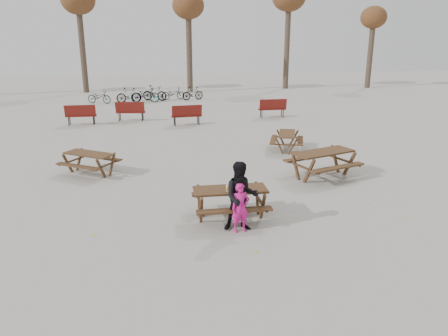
{
  "coord_description": "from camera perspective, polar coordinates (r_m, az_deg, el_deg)",
  "views": [
    {
      "loc": [
        -1.71,
        -9.9,
        4.42
      ],
      "look_at": [
        0.0,
        1.0,
        1.0
      ],
      "focal_mm": 35.0,
      "sensor_mm": 36.0,
      "label": 1
    }
  ],
  "objects": [
    {
      "name": "child",
      "position": [
        10.04,
        2.16,
        -5.21
      ],
      "size": [
        0.47,
        0.34,
        1.18
      ],
      "primitive_type": "imported",
      "rotation": [
        0.0,
        0.0,
        0.15
      ],
      "color": "#D51A83",
      "rests_on": "ground"
    },
    {
      "name": "soda_bottle",
      "position": [
        10.5,
        0.43,
        -2.67
      ],
      "size": [
        0.07,
        0.07,
        0.17
      ],
      "color": "silver",
      "rests_on": "main_picnic_table"
    },
    {
      "name": "picnic_table_east",
      "position": [
        14.22,
        12.78,
        0.48
      ],
      "size": [
        2.41,
        2.18,
        0.85
      ],
      "primitive_type": null,
      "rotation": [
        0.0,
        0.0,
        0.35
      ],
      "color": "#371F14",
      "rests_on": "ground"
    },
    {
      "name": "tree_row",
      "position": [
        35.19,
        -4.95,
        20.06
      ],
      "size": [
        32.17,
        3.52,
        8.26
      ],
      "color": "#382B21",
      "rests_on": "ground"
    },
    {
      "name": "food_tray",
      "position": [
        10.53,
        1.16,
        -2.94
      ],
      "size": [
        0.18,
        0.11,
        0.03
      ],
      "primitive_type": "cube",
      "color": "white",
      "rests_on": "main_picnic_table"
    },
    {
      "name": "bicycle_row",
      "position": [
        30.1,
        -9.97,
        9.44
      ],
      "size": [
        7.83,
        1.99,
        1.02
      ],
      "color": "black",
      "rests_on": "ground"
    },
    {
      "name": "picnic_table_north",
      "position": [
        14.87,
        -17.12,
        0.57
      ],
      "size": [
        2.09,
        2.0,
        0.7
      ],
      "primitive_type": null,
      "rotation": [
        0.0,
        0.0,
        -0.58
      ],
      "color": "#371F14",
      "rests_on": "ground"
    },
    {
      "name": "picnic_table_far",
      "position": [
        17.37,
        8.2,
        3.45
      ],
      "size": [
        1.69,
        1.88,
        0.67
      ],
      "primitive_type": null,
      "rotation": [
        0.0,
        0.0,
        1.25
      ],
      "color": "#371F14",
      "rests_on": "ground"
    },
    {
      "name": "bread_roll",
      "position": [
        10.51,
        1.16,
        -2.72
      ],
      "size": [
        0.14,
        0.06,
        0.05
      ],
      "primitive_type": "ellipsoid",
      "color": "tan",
      "rests_on": "food_tray"
    },
    {
      "name": "main_picnic_table",
      "position": [
        10.75,
        0.83,
        -3.67
      ],
      "size": [
        1.8,
        1.45,
        0.78
      ],
      "color": "#371F14",
      "rests_on": "ground"
    },
    {
      "name": "ground",
      "position": [
        10.97,
        0.81,
        -6.53
      ],
      "size": [
        80.0,
        80.0,
        0.0
      ],
      "primitive_type": "plane",
      "color": "gray",
      "rests_on": "ground"
    },
    {
      "name": "park_bench_row",
      "position": [
        22.88,
        -7.14,
        7.27
      ],
      "size": [
        11.54,
        2.22,
        1.03
      ],
      "color": "maroon",
      "rests_on": "ground"
    },
    {
      "name": "adult",
      "position": [
        10.04,
        2.27,
        -3.76
      ],
      "size": [
        0.86,
        0.69,
        1.65
      ],
      "primitive_type": "imported",
      "rotation": [
        0.0,
        0.0,
        -0.09
      ],
      "color": "black",
      "rests_on": "ground"
    },
    {
      "name": "fallen_leaves",
      "position": [
        13.35,
        1.12,
        -2.1
      ],
      "size": [
        11.0,
        11.0,
        0.01
      ],
      "primitive_type": null,
      "color": "gold",
      "rests_on": "ground"
    }
  ]
}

